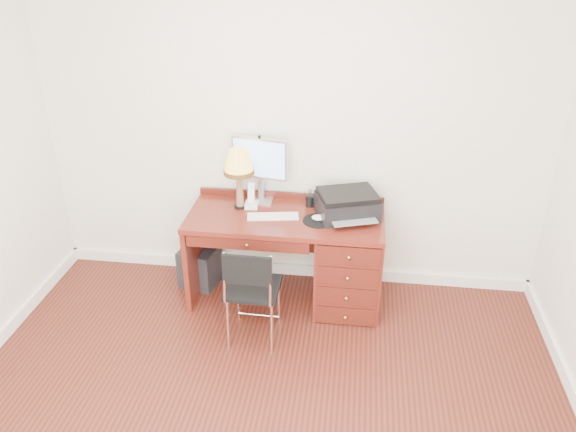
# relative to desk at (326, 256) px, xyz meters

# --- Properties ---
(ground) EXTENTS (4.00, 4.00, 0.00)m
(ground) POSITION_rel_desk_xyz_m (-0.32, -1.40, -0.41)
(ground) COLOR #3C140D
(ground) RESTS_ON ground
(room_shell) EXTENTS (4.00, 4.00, 4.00)m
(room_shell) POSITION_rel_desk_xyz_m (-0.32, -0.77, -0.36)
(room_shell) COLOR silver
(room_shell) RESTS_ON ground
(desk) EXTENTS (1.50, 0.67, 0.75)m
(desk) POSITION_rel_desk_xyz_m (0.00, 0.00, 0.00)
(desk) COLOR maroon
(desk) RESTS_ON ground
(monitor) EXTENTS (0.46, 0.18, 0.53)m
(monitor) POSITION_rel_desk_xyz_m (-0.56, 0.24, 0.67)
(monitor) COLOR silver
(monitor) RESTS_ON desk
(keyboard) EXTENTS (0.40, 0.18, 0.01)m
(keyboard) POSITION_rel_desk_xyz_m (-0.41, -0.04, 0.34)
(keyboard) COLOR white
(keyboard) RESTS_ON desk
(mouse_pad) EXTENTS (0.24, 0.24, 0.05)m
(mouse_pad) POSITION_rel_desk_xyz_m (-0.06, -0.06, 0.35)
(mouse_pad) COLOR black
(mouse_pad) RESTS_ON desk
(printer) EXTENTS (0.53, 0.47, 0.20)m
(printer) POSITION_rel_desk_xyz_m (0.14, 0.06, 0.43)
(printer) COLOR black
(printer) RESTS_ON desk
(leg_lamp) EXTENTS (0.24, 0.24, 0.48)m
(leg_lamp) POSITION_rel_desk_xyz_m (-0.69, 0.09, 0.69)
(leg_lamp) COLOR black
(leg_lamp) RESTS_ON desk
(phone) EXTENTS (0.10, 0.10, 0.21)m
(phone) POSITION_rel_desk_xyz_m (-0.61, 0.10, 0.40)
(phone) COLOR white
(phone) RESTS_ON desk
(pen_cup) EXTENTS (0.07, 0.07, 0.09)m
(pen_cup) POSITION_rel_desk_xyz_m (-0.15, 0.19, 0.38)
(pen_cup) COLOR black
(pen_cup) RESTS_ON desk
(chair) EXTENTS (0.38, 0.38, 0.79)m
(chair) POSITION_rel_desk_xyz_m (-0.49, -0.57, 0.07)
(chair) COLOR black
(chair) RESTS_ON ground
(equipment_box) EXTENTS (0.34, 0.34, 0.34)m
(equipment_box) POSITION_rel_desk_xyz_m (-1.06, 0.10, -0.24)
(equipment_box) COLOR black
(equipment_box) RESTS_ON ground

